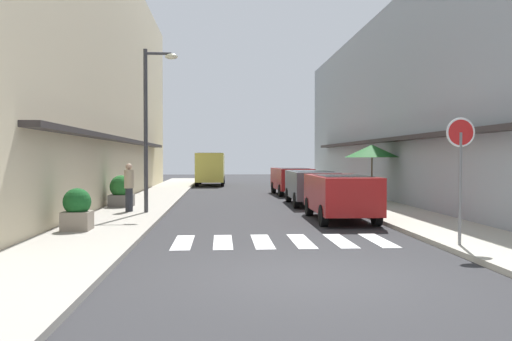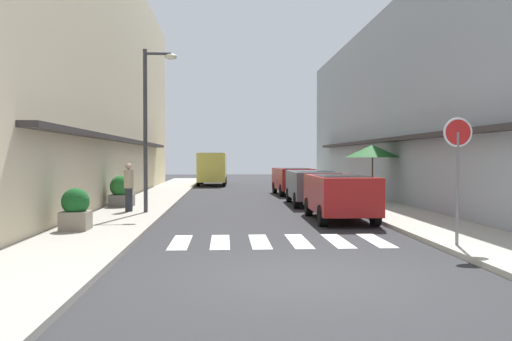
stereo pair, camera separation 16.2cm
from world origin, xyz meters
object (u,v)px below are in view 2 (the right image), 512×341
parked_car_mid (311,184)px  delivery_van (213,166)px  cafe_umbrella (372,151)px  round_street_sign (458,147)px  planter_midblock (122,191)px  parked_car_near (340,192)px  pedestrian_walking_near (129,186)px  planter_corner (76,209)px  street_lamp (150,114)px  parked_car_far (293,178)px

parked_car_mid → delivery_van: (-4.60, 16.15, 0.48)m
cafe_umbrella → round_street_sign: bearing=-96.5°
delivery_van → cafe_umbrella: bearing=-65.9°
planter_midblock → delivery_van: bearing=79.9°
round_street_sign → parked_car_mid: bearing=97.2°
parked_car_near → pedestrian_walking_near: bearing=162.7°
cafe_umbrella → planter_corner: bearing=-142.0°
street_lamp → planter_midblock: 3.90m
parked_car_near → round_street_sign: bearing=-75.7°
delivery_van → cafe_umbrella: 17.76m
parked_car_near → parked_car_mid: 5.55m
street_lamp → round_street_sign: bearing=-43.8°
round_street_sign → planter_corner: bearing=162.0°
parked_car_near → planter_midblock: parked_car_near is taller
street_lamp → cafe_umbrella: street_lamp is taller
parked_car_far → cafe_umbrella: (2.64, -6.16, 1.38)m
parked_car_near → pedestrian_walking_near: 7.44m
parked_car_near → parked_car_mid: (-0.00, 5.55, 0.00)m
parked_car_near → planter_corner: parked_car_near is taller
parked_car_mid → planter_corner: (-7.63, -8.08, -0.25)m
cafe_umbrella → pedestrian_walking_near: cafe_umbrella is taller
parked_car_far → pedestrian_walking_near: bearing=-126.9°
delivery_van → round_street_sign: (5.98, -27.16, 0.85)m
street_lamp → planter_corner: (-1.35, -4.43, -2.90)m
planter_corner → round_street_sign: bearing=-18.0°
cafe_umbrella → street_lamp: bearing=-158.0°
parked_car_far → cafe_umbrella: 6.84m
parked_car_near → round_street_sign: round_street_sign is taller
delivery_van → pedestrian_walking_near: size_ratio=3.19×
planter_corner → planter_midblock: 6.64m
delivery_van → street_lamp: (-1.69, -19.80, 2.17)m
parked_car_mid → cafe_umbrella: bearing=-1.0°
planter_corner → parked_car_mid: bearing=46.6°
parked_car_far → parked_car_near: bearing=-90.0°
parked_car_mid → planter_midblock: (-7.73, -1.44, -0.21)m
parked_car_mid → parked_car_far: bearing=90.0°
planter_midblock → pedestrian_walking_near: size_ratio=0.72×
planter_corner → planter_midblock: planter_midblock is taller
parked_car_far → cafe_umbrella: bearing=-66.8°
parked_car_near → planter_midblock: (-7.73, 4.11, -0.21)m
parked_car_far → street_lamp: bearing=-122.7°
parked_car_near → street_lamp: 7.08m
planter_corner → planter_midblock: size_ratio=0.91×
delivery_van → pedestrian_walking_near: (-2.51, -19.49, -0.39)m
delivery_van → planter_midblock: 17.88m
street_lamp → pedestrian_walking_near: 2.70m
planter_midblock → pedestrian_walking_near: pedestrian_walking_near is taller
delivery_van → cafe_umbrella: size_ratio=2.20×
street_lamp → planter_corner: 5.46m
parked_car_near → parked_car_far: same height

